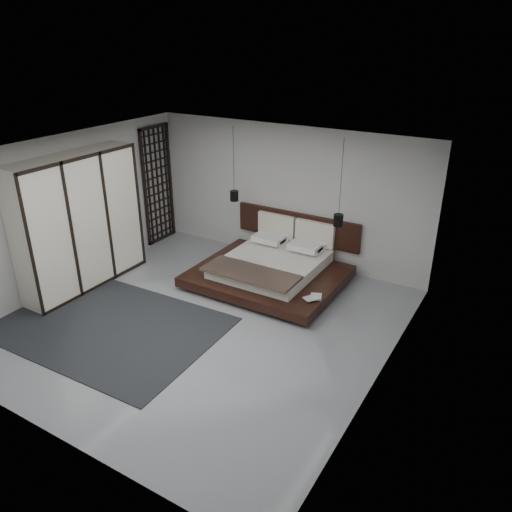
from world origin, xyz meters
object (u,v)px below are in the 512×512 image
Objects in this scene: bed at (272,267)px; rug at (110,326)px; pendant_left at (234,195)px; lattice_screen at (158,185)px; wardrobe at (79,222)px; pendant_right at (338,220)px.

bed reaches higher than rug.
bed is 1.83× the size of pendant_left.
bed is (3.23, -0.54, -1.02)m from lattice_screen.
pendant_left is 2.99m from wardrobe.
rug is at bearing -96.30° from pendant_left.
pendant_right is at bearing 20.75° from bed.
wardrobe is at bearing -150.25° from pendant_right.
pendant_left is (-1.12, 0.42, 1.14)m from bed.
lattice_screen is 4.35m from pendant_right.
pendant_left is 2.24m from pendant_right.
lattice_screen is 1.75× the size of pendant_left.
pendant_left reaches higher than bed.
rug is at bearing -31.11° from wardrobe.
lattice_screen is 0.73× the size of rug.
lattice_screen is at bearing 117.51° from rug.
pendant_left reaches higher than lattice_screen.
pendant_right is at bearing 0.00° from pendant_left.
lattice_screen is 1.02× the size of wardrobe.
lattice_screen is 0.96× the size of bed.
rug is (1.50, -0.90, -1.24)m from wardrobe.
lattice_screen is at bearing 178.46° from pendant_right.
pendant_left is at bearing 51.56° from wardrobe.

